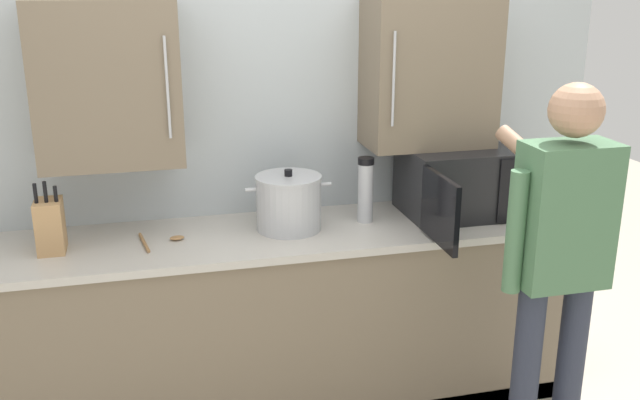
{
  "coord_description": "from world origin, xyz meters",
  "views": [
    {
      "loc": [
        -0.6,
        -2.22,
        2.03
      ],
      "look_at": [
        0.15,
        0.75,
        1.05
      ],
      "focal_mm": 40.35,
      "sensor_mm": 36.0,
      "label": 1
    }
  ],
  "objects_px": {
    "stock_pot": "(289,203)",
    "person_figure": "(558,255)",
    "wooden_spoon": "(161,240)",
    "knife_block": "(50,226)",
    "microwave_oven": "(453,182)",
    "thermos_flask": "(365,190)"
  },
  "relations": [
    {
      "from": "microwave_oven",
      "to": "knife_block",
      "type": "distance_m",
      "value": 1.84
    },
    {
      "from": "wooden_spoon",
      "to": "knife_block",
      "type": "relative_size",
      "value": 0.72
    },
    {
      "from": "wooden_spoon",
      "to": "knife_block",
      "type": "distance_m",
      "value": 0.46
    },
    {
      "from": "stock_pot",
      "to": "wooden_spoon",
      "type": "xyz_separation_m",
      "value": [
        -0.58,
        -0.03,
        -0.12
      ]
    },
    {
      "from": "wooden_spoon",
      "to": "knife_block",
      "type": "height_order",
      "value": "knife_block"
    },
    {
      "from": "stock_pot",
      "to": "wooden_spoon",
      "type": "bearing_deg",
      "value": -176.98
    },
    {
      "from": "knife_block",
      "to": "thermos_flask",
      "type": "bearing_deg",
      "value": 1.67
    },
    {
      "from": "wooden_spoon",
      "to": "person_figure",
      "type": "height_order",
      "value": "person_figure"
    },
    {
      "from": "knife_block",
      "to": "thermos_flask",
      "type": "relative_size",
      "value": 1.01
    },
    {
      "from": "knife_block",
      "to": "stock_pot",
      "type": "bearing_deg",
      "value": 1.44
    },
    {
      "from": "knife_block",
      "to": "person_figure",
      "type": "distance_m",
      "value": 2.06
    },
    {
      "from": "knife_block",
      "to": "thermos_flask",
      "type": "distance_m",
      "value": 1.4
    },
    {
      "from": "wooden_spoon",
      "to": "person_figure",
      "type": "distance_m",
      "value": 1.65
    },
    {
      "from": "knife_block",
      "to": "thermos_flask",
      "type": "xyz_separation_m",
      "value": [
        1.4,
        0.04,
        0.04
      ]
    },
    {
      "from": "person_figure",
      "to": "microwave_oven",
      "type": "bearing_deg",
      "value": 95.44
    },
    {
      "from": "thermos_flask",
      "to": "person_figure",
      "type": "relative_size",
      "value": 0.19
    },
    {
      "from": "stock_pot",
      "to": "thermos_flask",
      "type": "distance_m",
      "value": 0.37
    },
    {
      "from": "microwave_oven",
      "to": "person_figure",
      "type": "xyz_separation_m",
      "value": [
        0.08,
        -0.8,
        -0.07
      ]
    },
    {
      "from": "stock_pot",
      "to": "thermos_flask",
      "type": "height_order",
      "value": "thermos_flask"
    },
    {
      "from": "stock_pot",
      "to": "person_figure",
      "type": "relative_size",
      "value": 0.24
    },
    {
      "from": "microwave_oven",
      "to": "wooden_spoon",
      "type": "distance_m",
      "value": 1.4
    },
    {
      "from": "microwave_oven",
      "to": "stock_pot",
      "type": "relative_size",
      "value": 1.96
    }
  ]
}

